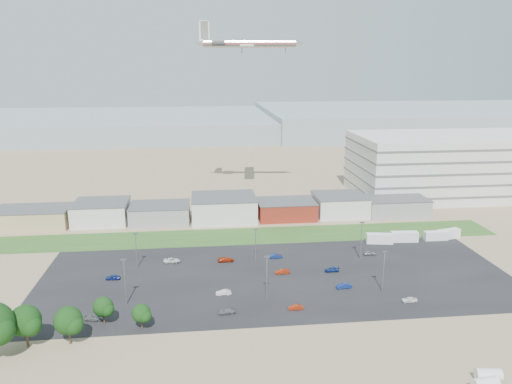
{
  "coord_description": "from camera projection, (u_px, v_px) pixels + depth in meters",
  "views": [
    {
      "loc": [
        -13.5,
        -97.1,
        52.67
      ],
      "look_at": [
        -0.12,
        22.0,
        22.05
      ],
      "focal_mm": 35.0,
      "sensor_mm": 36.0,
      "label": 1
    }
  ],
  "objects": [
    {
      "name": "lightpole_back_m",
      "position": [
        256.0,
        246.0,
        136.07
      ],
      "size": [
        1.13,
        0.47,
        9.59
      ],
      "primitive_type": null,
      "color": "slate",
      "rests_on": "ground"
    },
    {
      "name": "parked_car_3",
      "position": [
        227.0,
        311.0,
        108.66
      ],
      "size": [
        4.07,
        2.0,
        1.14
      ],
      "primitive_type": "imported",
      "rotation": [
        0.0,
        0.0,
        -1.46
      ],
      "color": "#595B5E",
      "rests_on": "ground"
    },
    {
      "name": "parking_lot",
      "position": [
        277.0,
        277.0,
        127.79
      ],
      "size": [
        120.0,
        50.0,
        0.01
      ],
      "primitive_type": "cube",
      "color": "black",
      "rests_on": "ground"
    },
    {
      "name": "grass_strip",
      "position": [
        246.0,
        236.0,
        158.06
      ],
      "size": [
        160.0,
        16.0,
        0.02
      ],
      "primitive_type": "cube",
      "color": "#2D521E",
      "rests_on": "ground"
    },
    {
      "name": "parked_car_5",
      "position": [
        113.0,
        277.0,
        125.88
      ],
      "size": [
        3.69,
        1.66,
        1.23
      ],
      "primitive_type": "imported",
      "rotation": [
        0.0,
        0.0,
        -1.63
      ],
      "color": "navy",
      "rests_on": "ground"
    },
    {
      "name": "parked_car_11",
      "position": [
        276.0,
        256.0,
        139.87
      ],
      "size": [
        3.75,
        1.6,
        1.2
      ],
      "primitive_type": "imported",
      "rotation": [
        0.0,
        0.0,
        1.66
      ],
      "color": "navy",
      "rests_on": "ground"
    },
    {
      "name": "tree_right",
      "position": [
        103.0,
        309.0,
        103.79
      ],
      "size": [
        4.52,
        4.52,
        6.78
      ],
      "primitive_type": null,
      "color": "black",
      "rests_on": "ground"
    },
    {
      "name": "lightpole_back_l",
      "position": [
        136.0,
        251.0,
        131.85
      ],
      "size": [
        1.16,
        0.48,
        9.85
      ],
      "primitive_type": null,
      "color": "slate",
      "rests_on": "ground"
    },
    {
      "name": "lightpole_front_r",
      "position": [
        383.0,
        271.0,
        118.25
      ],
      "size": [
        1.2,
        0.5,
        10.2
      ],
      "primitive_type": null,
      "color": "slate",
      "rests_on": "ground"
    },
    {
      "name": "lightpole_back_r",
      "position": [
        361.0,
        241.0,
        138.11
      ],
      "size": [
        1.27,
        0.53,
        10.81
      ],
      "primitive_type": null,
      "color": "slate",
      "rests_on": "ground"
    },
    {
      "name": "parked_car_6",
      "position": [
        226.0,
        259.0,
        137.32
      ],
      "size": [
        4.58,
        2.08,
        1.3
      ],
      "primitive_type": "imported",
      "rotation": [
        0.0,
        0.0,
        1.63
      ],
      "color": "maroon",
      "rests_on": "ground"
    },
    {
      "name": "lightpole_front_m",
      "position": [
        267.0,
        278.0,
        113.94
      ],
      "size": [
        1.26,
        0.52,
        10.7
      ],
      "primitive_type": null,
      "color": "slate",
      "rests_on": "ground"
    },
    {
      "name": "parking_garage",
      "position": [
        453.0,
        165.0,
        206.1
      ],
      "size": [
        80.0,
        40.0,
        25.0
      ],
      "primitive_type": "cube",
      "color": "silver",
      "rests_on": "ground"
    },
    {
      "name": "parked_car_2",
      "position": [
        409.0,
        300.0,
        113.95
      ],
      "size": [
        3.63,
        1.79,
        1.19
      ],
      "primitive_type": "imported",
      "rotation": [
        0.0,
        0.0,
        -1.68
      ],
      "color": "silver",
      "rests_on": "ground"
    },
    {
      "name": "parked_car_4",
      "position": [
        224.0,
        292.0,
        117.51
      ],
      "size": [
        3.65,
        1.32,
        1.2
      ],
      "primitive_type": "imported",
      "rotation": [
        0.0,
        0.0,
        -1.56
      ],
      "color": "silver",
      "rests_on": "ground"
    },
    {
      "name": "box_trailer_c",
      "position": [
        436.0,
        236.0,
        154.32
      ],
      "size": [
        7.24,
        2.37,
        2.7
      ],
      "primitive_type": null,
      "rotation": [
        0.0,
        0.0,
        -0.02
      ],
      "color": "silver",
      "rests_on": "ground"
    },
    {
      "name": "hills_backdrop",
      "position": [
        265.0,
        125.0,
        414.49
      ],
      "size": [
        700.0,
        200.0,
        9.0
      ],
      "primitive_type": null,
      "color": "gray",
      "rests_on": "ground"
    },
    {
      "name": "storage_tank_ne",
      "position": [
        488.0,
        375.0,
        85.21
      ],
      "size": [
        4.54,
        2.79,
        2.55
      ],
      "primitive_type": null,
      "rotation": [
        0.0,
        0.0,
        -0.16
      ],
      "color": "silver",
      "rests_on": "ground"
    },
    {
      "name": "airliner",
      "position": [
        250.0,
        43.0,
        187.3
      ],
      "size": [
        45.05,
        32.92,
        12.54
      ],
      "primitive_type": null,
      "rotation": [
        0.0,
        0.0,
        -0.1
      ],
      "color": "silver"
    },
    {
      "name": "parked_car_13",
      "position": [
        296.0,
        307.0,
        110.48
      ],
      "size": [
        3.33,
        1.17,
        1.1
      ],
      "primitive_type": "imported",
      "rotation": [
        0.0,
        0.0,
        -1.57
      ],
      "color": "maroon",
      "rests_on": "ground"
    },
    {
      "name": "tree_near",
      "position": [
        141.0,
        315.0,
        101.76
      ],
      "size": [
        4.14,
        4.14,
        6.21
      ],
      "primitive_type": null,
      "color": "black",
      "rests_on": "ground"
    },
    {
      "name": "box_trailer_b",
      "position": [
        404.0,
        237.0,
        152.91
      ],
      "size": [
        8.31,
        3.13,
        3.06
      ],
      "primitive_type": null,
      "rotation": [
        0.0,
        0.0,
        -0.07
      ],
      "color": "silver",
      "rests_on": "ground"
    },
    {
      "name": "parked_car_7",
      "position": [
        283.0,
        271.0,
        129.44
      ],
      "size": [
        3.75,
        1.47,
        1.22
      ],
      "primitive_type": "imported",
      "rotation": [
        0.0,
        0.0,
        -1.52
      ],
      "color": "maroon",
      "rests_on": "ground"
    },
    {
      "name": "building_row",
      "position": [
        192.0,
        209.0,
        173.52
      ],
      "size": [
        170.0,
        20.0,
        8.0
      ],
      "primitive_type": null,
      "color": "silver",
      "rests_on": "ground"
    },
    {
      "name": "parked_car_8",
      "position": [
        370.0,
        253.0,
        142.12
      ],
      "size": [
        3.54,
        1.67,
        1.17
      ],
      "primitive_type": "imported",
      "rotation": [
        0.0,
        0.0,
        1.49
      ],
      "color": "#A5A5AA",
      "rests_on": "ground"
    },
    {
      "name": "storage_tank_nw",
      "position": [
        485.0,
        384.0,
        82.77
      ],
      "size": [
        4.48,
        2.61,
        2.56
      ],
      "primitive_type": null,
      "rotation": [
        0.0,
        0.0,
        0.11
      ],
      "color": "silver",
      "rests_on": "ground"
    },
    {
      "name": "box_trailer_a",
      "position": [
        379.0,
        238.0,
        151.44
      ],
      "size": [
        8.18,
        3.76,
        2.95
      ],
      "primitive_type": null,
      "rotation": [
        0.0,
        0.0,
        -0.17
      ],
      "color": "silver",
      "rests_on": "ground"
    },
    {
      "name": "parked_car_10",
      "position": [
        94.0,
        318.0,
        105.73
      ],
      "size": [
        4.15,
        2.13,
        1.15
      ],
      "primitive_type": "imported",
      "rotation": [
        0.0,
        0.0,
        1.44
      ],
      "color": "#595B5E",
      "rests_on": "ground"
    },
    {
      "name": "ground",
      "position": [
        268.0,
        315.0,
        107.99
      ],
      "size": [
        700.0,
        700.0,
        0.0
      ],
      "primitive_type": "plane",
      "color": "#957C5E",
      "rests_on": "ground"
    },
    {
      "name": "box_trailer_d",
      "position": [
        448.0,
        234.0,
        155.71
      ],
      "size": [
        7.97,
        4.32,
        2.85
      ],
      "primitive_type": null,
      "rotation": [
        0.0,
        0.0,
        0.27
      ],
      "color": "silver",
      "rests_on": "ground"
    },
    {
      "name": "parked_car_12",
      "position": [
        332.0,
        270.0,
        130.73
      ],
      "size": [
        3.84,
        1.57,
        1.11
      ],
      "primitive_type": "imported",
      "rotation": [
        0.0,
        0.0,
        -1.57
      ],
      "color": "navy",
      "rests_on": "ground"
    },
    {
      "name": "lightpole_front_l",
      "position": [
        125.0,
        282.0,
        111.6
      ],
      "size": [
        1.29,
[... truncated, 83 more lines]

